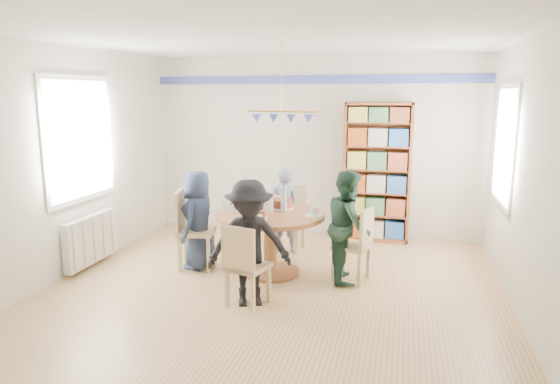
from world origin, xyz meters
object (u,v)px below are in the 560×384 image
(chair_near, at_px, (244,262))
(bookshelf, at_px, (377,174))
(chair_left, at_px, (189,226))
(chair_far, at_px, (290,214))
(person_near, at_px, (249,243))
(person_right, at_px, (348,226))
(dining_table, at_px, (271,229))
(radiator, at_px, (92,239))
(person_far, at_px, (284,210))
(chair_right, at_px, (358,241))
(person_left, at_px, (199,220))

(chair_near, relative_size, bookshelf, 0.43)
(chair_left, xyz_separation_m, chair_far, (1.04, 1.07, -0.04))
(chair_far, relative_size, person_near, 0.69)
(bookshelf, bearing_deg, person_near, -112.43)
(person_right, xyz_separation_m, person_near, (-0.90, -0.94, 0.00))
(dining_table, bearing_deg, chair_far, 89.77)
(chair_far, xyz_separation_m, chair_near, (-0.01, -2.04, -0.02))
(chair_left, height_order, chair_near, chair_left)
(chair_far, distance_m, person_near, 1.97)
(radiator, relative_size, dining_table, 0.77)
(person_far, distance_m, person_near, 1.81)
(radiator, xyz_separation_m, person_near, (2.28, -0.64, 0.30))
(dining_table, height_order, person_near, person_near)
(person_far, height_order, bookshelf, bookshelf)
(radiator, height_order, chair_left, chair_left)
(radiator, xyz_separation_m, chair_right, (3.29, 0.28, 0.13))
(person_right, bearing_deg, person_far, 37.04)
(dining_table, xyz_separation_m, chair_far, (0.00, 1.04, -0.06))
(person_left, bearing_deg, bookshelf, 133.86)
(chair_far, bearing_deg, chair_near, -90.27)
(chair_right, distance_m, chair_near, 1.45)
(person_right, height_order, person_far, person_right)
(person_near, bearing_deg, chair_near, -133.41)
(chair_left, relative_size, chair_far, 1.09)
(radiator, xyz_separation_m, person_left, (1.33, 0.29, 0.26))
(chair_far, bearing_deg, person_left, -131.71)
(person_left, height_order, person_right, person_right)
(chair_right, bearing_deg, chair_left, -179.27)
(chair_right, bearing_deg, person_right, 171.15)
(person_right, height_order, bookshelf, bookshelf)
(radiator, bearing_deg, person_near, -15.58)
(chair_near, bearing_deg, person_left, 132.42)
(person_left, bearing_deg, person_right, 93.83)
(chair_right, height_order, chair_far, chair_far)
(person_left, distance_m, person_near, 1.33)
(person_left, distance_m, bookshelf, 2.73)
(chair_left, relative_size, bookshelf, 0.48)
(radiator, bearing_deg, bookshelf, 31.07)
(chair_left, xyz_separation_m, person_far, (0.99, 0.91, 0.04))
(radiator, distance_m, chair_left, 1.26)
(radiator, relative_size, chair_left, 1.02)
(chair_far, bearing_deg, radiator, -149.54)
(radiator, relative_size, person_near, 0.77)
(person_far, bearing_deg, chair_far, -121.01)
(chair_left, distance_m, bookshelf, 2.84)
(radiator, distance_m, person_near, 2.39)
(chair_right, bearing_deg, radiator, -175.09)
(person_right, distance_m, bookshelf, 1.79)
(chair_right, bearing_deg, chair_far, 134.74)
(person_left, xyz_separation_m, person_right, (1.85, 0.01, 0.04))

